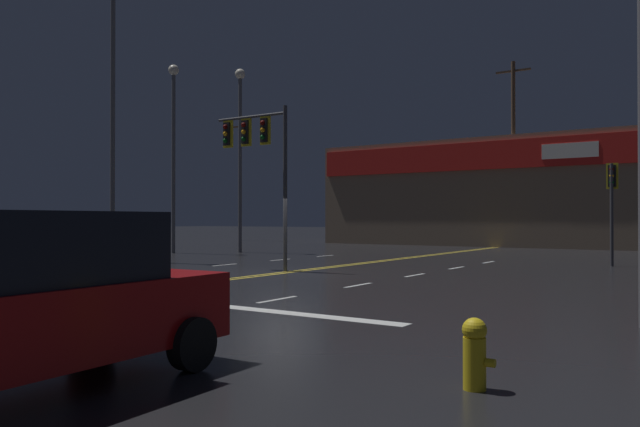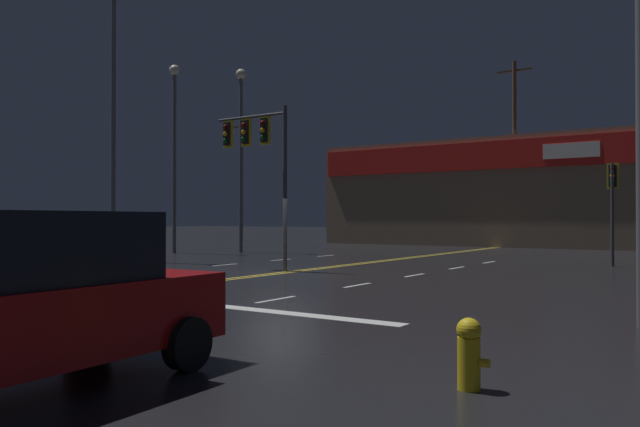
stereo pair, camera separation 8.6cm
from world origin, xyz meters
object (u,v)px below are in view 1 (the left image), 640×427
object	(u,v)px
parked_car	(33,299)
fire_hydrant	(475,352)
traffic_signal_median	(255,144)
streetlight_far_left	(174,134)
traffic_signal_corner_northeast	(612,190)
streetlight_median_approach	(240,136)
streetlight_near_right	(113,86)

from	to	relation	value
parked_car	fire_hydrant	bearing A→B (deg)	33.18
traffic_signal_median	streetlight_far_left	distance (m)	12.33
fire_hydrant	parked_car	size ratio (longest dim) A/B	0.17
streetlight_far_left	parked_car	size ratio (longest dim) A/B	2.29
fire_hydrant	traffic_signal_corner_northeast	bearing A→B (deg)	94.58
traffic_signal_corner_northeast	streetlight_far_left	distance (m)	21.29
fire_hydrant	streetlight_far_left	bearing A→B (deg)	143.18
traffic_signal_median	streetlight_median_approach	size ratio (longest dim) A/B	0.57
traffic_signal_median	fire_hydrant	xyz separation A→B (m)	(11.82, -10.72, -4.04)
traffic_signal_median	parked_car	bearing A→B (deg)	-59.24
traffic_signal_median	parked_car	xyz separation A→B (m)	(7.91, -13.28, -3.49)
streetlight_median_approach	parked_car	bearing A→B (deg)	-53.72
streetlight_far_left	fire_hydrant	bearing A→B (deg)	-36.82
traffic_signal_median	streetlight_far_left	size ratio (longest dim) A/B	0.57
streetlight_far_left	streetlight_median_approach	bearing A→B (deg)	44.81
streetlight_near_right	traffic_signal_corner_northeast	bearing A→B (deg)	25.22
streetlight_median_approach	parked_car	world-z (taller)	streetlight_median_approach
streetlight_far_left	fire_hydrant	world-z (taller)	streetlight_far_left
streetlight_median_approach	fire_hydrant	xyz separation A→B (m)	(19.91, -19.24, -5.89)
streetlight_near_right	fire_hydrant	bearing A→B (deg)	-28.81
traffic_signal_median	streetlight_near_right	distance (m)	8.67
traffic_signal_median	fire_hydrant	size ratio (longest dim) A/B	7.51
traffic_signal_corner_northeast	parked_car	size ratio (longest dim) A/B	0.90
streetlight_median_approach	streetlight_far_left	distance (m)	3.51
streetlight_median_approach	fire_hydrant	distance (m)	28.30
streetlight_near_right	parked_car	world-z (taller)	streetlight_near_right
streetlight_far_left	fire_hydrant	size ratio (longest dim) A/B	13.17
streetlight_median_approach	streetlight_far_left	xyz separation A→B (m)	(-2.49, -2.47, 0.03)
traffic_signal_median	fire_hydrant	world-z (taller)	traffic_signal_median
traffic_signal_median	traffic_signal_corner_northeast	xyz separation A→B (m)	(10.25, 8.88, -1.54)
parked_car	streetlight_near_right	bearing A→B (deg)	139.84
traffic_signal_median	streetlight_median_approach	world-z (taller)	streetlight_median_approach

